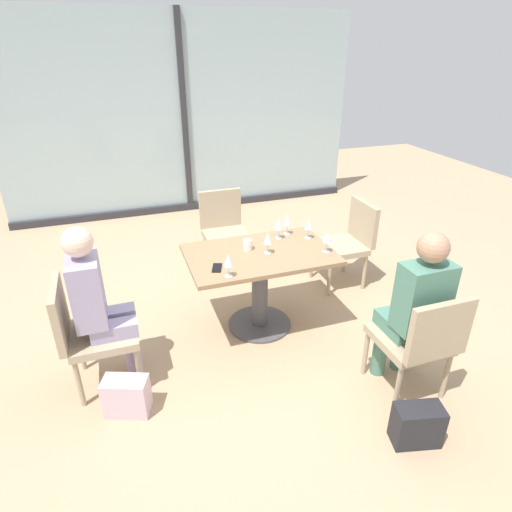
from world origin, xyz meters
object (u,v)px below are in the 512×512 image
dining_table_main (260,274)px  wine_glass_1 (228,261)px  chair_far_right (349,239)px  person_side_end (99,301)px  wine_glass_2 (279,225)px  chair_front_right (420,339)px  chair_side_end (87,329)px  chair_near_window (224,227)px  cell_phone_on_table (217,268)px  person_front_right (415,305)px  handbag_1 (417,425)px  wine_glass_3 (287,220)px  wine_glass_4 (309,224)px  wine_glass_5 (327,237)px  wine_glass_0 (268,239)px  handbag_0 (127,396)px  coffee_cup (248,245)px

dining_table_main → wine_glass_1: size_ratio=6.55×
chair_far_right → person_side_end: person_side_end is taller
dining_table_main → wine_glass_2: bearing=40.7°
chair_front_right → chair_side_end: bearing=158.3°
chair_near_window → cell_phone_on_table: size_ratio=6.04×
chair_front_right → person_front_right: bearing=90.0°
chair_front_right → wine_glass_2: size_ratio=4.70×
chair_front_right → chair_far_right: size_ratio=1.00×
wine_glass_1 → handbag_1: size_ratio=0.62×
wine_glass_3 → cell_phone_on_table: bearing=-150.4°
person_front_right → handbag_1: 0.77m
chair_far_right → wine_glass_1: wine_glass_1 is taller
chair_near_window → person_side_end: bearing=-131.4°
dining_table_main → person_front_right: (0.75, -1.05, 0.18)m
dining_table_main → chair_near_window: bearing=90.0°
dining_table_main → cell_phone_on_table: bearing=-159.4°
chair_near_window → wine_glass_4: wine_glass_4 is taller
handbag_1 → wine_glass_5: bearing=103.2°
wine_glass_2 → person_side_end: bearing=-161.4°
wine_glass_2 → wine_glass_0: bearing=-128.3°
dining_table_main → handbag_0: bearing=-150.9°
dining_table_main → chair_side_end: size_ratio=1.39×
wine_glass_5 → wine_glass_2: bearing=126.1°
dining_table_main → chair_near_window: size_ratio=1.39×
coffee_cup → person_front_right: bearing=-53.9°
coffee_cup → wine_glass_5: bearing=-22.5°
person_front_right → cell_phone_on_table: bearing=142.3°
chair_near_window → chair_side_end: bearing=-133.7°
chair_far_right → wine_glass_0: size_ratio=4.70×
chair_side_end → wine_glass_2: (1.64, 0.52, 0.37)m
coffee_cup → wine_glass_2: bearing=21.4°
chair_side_end → wine_glass_3: (1.75, 0.58, 0.37)m
chair_near_window → wine_glass_0: size_ratio=4.70×
chair_far_right → wine_glass_3: (-0.76, -0.17, 0.37)m
chair_far_right → handbag_1: bearing=-107.0°
person_front_right → dining_table_main: bearing=125.6°
chair_side_end → wine_glass_1: size_ratio=4.70×
cell_phone_on_table → handbag_0: bearing=-127.5°
chair_far_right → handbag_0: chair_far_right is taller
dining_table_main → handbag_1: bearing=-71.1°
wine_glass_3 → cell_phone_on_table: size_ratio=1.28×
chair_front_right → handbag_1: bearing=-122.5°
coffee_cup → dining_table_main: bearing=-47.9°
chair_near_window → wine_glass_0: (0.06, -1.18, 0.37)m
person_front_right → wine_glass_1: bearing=146.2°
dining_table_main → chair_far_right: (1.12, 0.45, -0.03)m
chair_side_end → person_side_end: bearing=0.0°
chair_near_window → wine_glass_4: bearing=-63.7°
chair_far_right → wine_glass_2: wine_glass_2 is taller
chair_far_right → wine_glass_3: 0.86m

